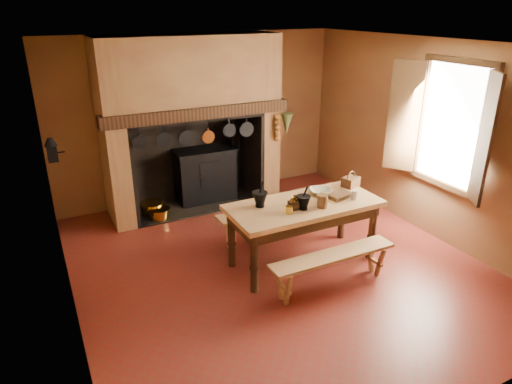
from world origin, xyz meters
TOP-DOWN VIEW (x-y plane):
  - floor at (0.00, 0.00)m, footprint 5.50×5.50m
  - ceiling at (0.00, 0.00)m, footprint 5.50×5.50m
  - back_wall at (0.00, 2.75)m, footprint 5.00×0.02m
  - wall_left at (-2.50, 0.00)m, footprint 0.02×5.50m
  - wall_right at (2.50, 0.00)m, footprint 0.02×5.50m
  - wall_front at (0.00, -2.75)m, footprint 5.00×0.02m
  - chimney_breast at (-0.30, 2.31)m, footprint 2.95×0.96m
  - iron_range at (-0.04, 2.45)m, footprint 1.12×0.55m
  - hearth_pans at (-1.05, 2.22)m, footprint 0.51×0.62m
  - hanging_pans at (-0.34, 1.81)m, footprint 1.92×0.29m
  - onion_string at (1.00, 1.79)m, footprint 0.12×0.10m
  - herb_bunch at (1.18, 1.79)m, footprint 0.20×0.20m
  - window at (2.35, -0.40)m, footprint 0.39×1.75m
  - wall_coffee_mill at (-2.42, 1.55)m, footprint 0.23×0.16m
  - work_table at (0.35, -0.10)m, footprint 1.98×0.88m
  - bench_front at (0.35, -0.78)m, footprint 1.64×0.29m
  - bench_back at (0.35, 0.62)m, footprint 1.78×0.31m
  - mortar_large at (-0.21, 0.06)m, footprint 0.19×0.19m
  - mortar_small at (0.24, -0.26)m, footprint 0.18×0.18m
  - coffee_grinder at (0.12, -0.20)m, footprint 0.15×0.11m
  - brass_mug_a at (0.02, -0.29)m, footprint 0.11×0.11m
  - brass_mug_b at (0.25, -0.06)m, footprint 0.09×0.09m
  - mixing_bowl at (0.71, 0.06)m, footprint 0.38×0.38m
  - stoneware_crock at (0.48, -0.31)m, footprint 0.17×0.17m
  - glass_jar at (0.99, -0.30)m, footprint 0.09×0.09m
  - wicker_basket at (1.24, 0.11)m, footprint 0.28×0.24m
  - wooden_tray at (0.86, -0.15)m, footprint 0.36×0.29m
  - brass_cup at (0.58, -0.17)m, footprint 0.14×0.14m

SIDE VIEW (x-z plane):
  - floor at x=0.00m, z-range 0.00..0.00m
  - hearth_pans at x=-1.05m, z-range -0.01..0.19m
  - bench_front at x=0.35m, z-range 0.11..0.58m
  - bench_back at x=0.35m, z-range 0.12..0.63m
  - iron_range at x=-0.04m, z-range -0.32..1.28m
  - work_table at x=0.35m, z-range 0.29..1.15m
  - wooden_tray at x=0.86m, z-range 0.86..0.91m
  - mixing_bowl at x=0.71m, z-range 0.86..0.93m
  - brass_mug_a at x=0.02m, z-range 0.86..0.96m
  - brass_mug_b at x=0.25m, z-range 0.86..0.96m
  - brass_cup at x=0.58m, z-range 0.86..0.96m
  - glass_jar at x=0.99m, z-range 0.86..0.98m
  - coffee_grinder at x=0.12m, z-range 0.84..1.00m
  - wicker_basket at x=1.24m, z-range 0.82..1.04m
  - stoneware_crock at x=0.48m, z-range 0.86..1.02m
  - mortar_small at x=0.24m, z-range 0.81..1.11m
  - mortar_large at x=-0.21m, z-range 0.80..1.13m
  - onion_string at x=1.00m, z-range 1.10..1.56m
  - hanging_pans at x=-0.34m, z-range 1.23..1.50m
  - herb_bunch at x=1.18m, z-range 1.21..1.56m
  - back_wall at x=0.00m, z-range 0.00..2.80m
  - wall_left at x=-2.50m, z-range 0.00..2.80m
  - wall_right at x=2.50m, z-range 0.00..2.80m
  - wall_front at x=0.00m, z-range 0.00..2.80m
  - wall_coffee_mill at x=-2.42m, z-range 1.36..1.67m
  - window at x=2.35m, z-range 0.82..2.58m
  - chimney_breast at x=-0.30m, z-range 0.41..3.21m
  - ceiling at x=0.00m, z-range 2.80..2.80m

